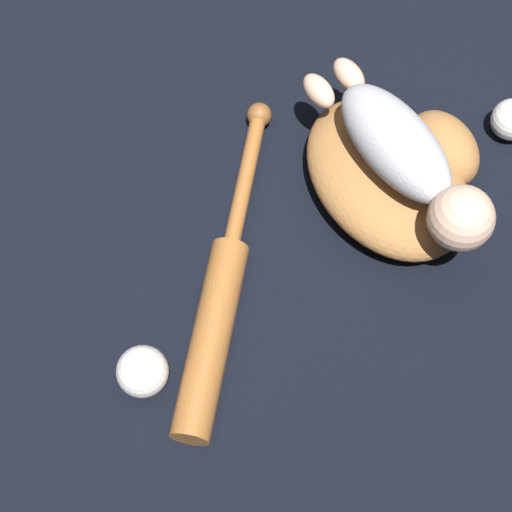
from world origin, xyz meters
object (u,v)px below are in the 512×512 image
at_px(baby_figure, 408,158).
at_px(baseball_spare, 512,120).
at_px(baseball_glove, 396,172).
at_px(baseball_bat, 219,301).
at_px(baseball, 143,371).

height_order(baby_figure, baseball_spare, baby_figure).
bearing_deg(baseball_glove, baseball_spare, 109.52).
bearing_deg(baseball_bat, baseball_glove, 118.09).
xyz_separation_m(baseball_bat, baseball_spare, (-0.24, 0.52, 0.01)).
height_order(baby_figure, baseball, baby_figure).
distance_m(baseball_glove, baseball_bat, 0.34).
height_order(baseball, baseball_spare, baseball).
bearing_deg(baseball_bat, baseball_spare, 114.68).
xyz_separation_m(baby_figure, baseball_spare, (-0.11, 0.22, -0.11)).
height_order(baseball_glove, baseball, baseball_glove).
bearing_deg(baseball_spare, baseball, -62.62).
bearing_deg(baseball_spare, baseball_bat, -65.32).
distance_m(baby_figure, baseball_spare, 0.27).
relative_size(baby_figure, baseball_bat, 0.69).
xyz_separation_m(baby_figure, baseball_bat, (0.13, -0.30, -0.12)).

